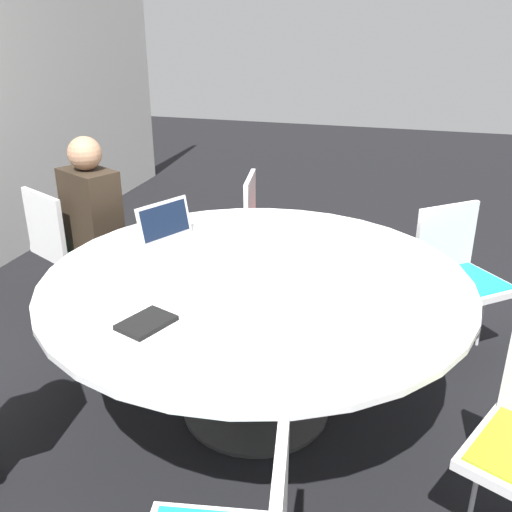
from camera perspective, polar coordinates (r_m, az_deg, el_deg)
ground_plane at (r=3.05m, az=0.00°, el=-14.90°), size 16.00×16.00×0.00m
conference_table at (r=2.70m, az=0.00°, el=-4.17°), size 1.99×1.99×0.75m
chair_0 at (r=3.89m, az=-18.47°, el=1.49°), size 0.57×0.58×0.87m
chair_4 at (r=3.49m, az=19.51°, el=-1.18°), size 0.60×0.61×0.87m
chair_5 at (r=3.94m, az=1.23°, el=3.04°), size 0.50×0.49×0.87m
person_0 at (r=3.67m, az=-15.84°, el=3.73°), size 0.36×0.42×1.22m
laptop at (r=3.04m, az=-8.46°, el=2.27°), size 0.40×0.35×0.21m
spiral_notebook at (r=2.29m, az=-10.91°, el=-6.57°), size 0.25×0.21×0.02m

